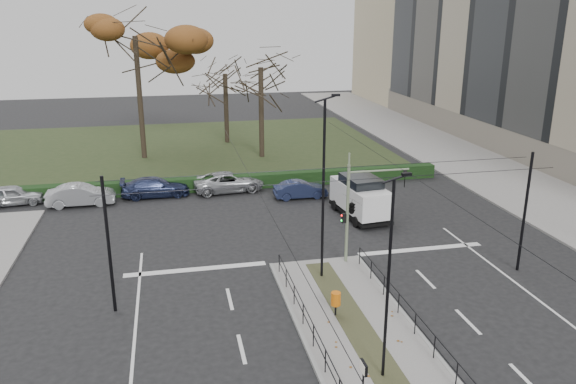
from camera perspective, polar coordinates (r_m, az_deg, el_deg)
name	(u,v)px	position (r m, az deg, el deg)	size (l,w,h in m)	color
ground	(344,310)	(24.69, 5.73, -11.83)	(140.00, 140.00, 0.00)	black
median_island	(364,340)	(22.63, 7.71, -14.68)	(4.40, 15.00, 0.14)	slate
sidewalk_east	(467,161)	(50.60, 17.75, 2.98)	(8.00, 90.00, 0.14)	slate
park	(180,149)	(53.79, -10.92, 4.32)	(38.00, 26.00, 0.10)	#243219
hedge	(185,185)	(40.71, -10.40, 0.74)	(38.00, 1.00, 1.00)	black
apartment_block	(572,35)	(56.43, 26.86, 14.04)	(13.09, 52.10, 21.64)	tan
median_railing	(366,321)	(22.08, 7.90, -12.82)	(4.14, 13.24, 0.92)	black
catenary	(335,222)	(24.65, 4.84, -3.08)	(20.00, 34.00, 6.00)	black
traffic_light	(353,206)	(27.86, 6.65, -1.40)	(3.44, 1.98, 5.06)	gray
litter_bin	(336,299)	(23.62, 4.88, -10.80)	(0.41, 0.41, 1.05)	black
info_panel	(363,373)	(18.21, 7.66, -17.81)	(0.11, 0.48, 1.85)	black
streetlamp_median_near	(389,279)	(18.85, 10.21, -8.67)	(0.61, 0.12, 7.28)	black
streetlamp_median_far	(324,188)	(25.59, 3.65, 0.40)	(0.72, 0.15, 8.67)	black
parked_car_first	(12,195)	(41.42, -26.20, -0.28)	(1.59, 3.96, 1.35)	#A1A3A8
parked_car_second	(81,195)	(39.50, -20.31, -0.29)	(1.52, 4.35, 1.43)	#A1A3A8
parked_car_third	(155,187)	(39.96, -13.33, 0.49)	(1.89, 4.65, 1.35)	#20284A
parked_car_fourth	(229,182)	(40.26, -6.03, 1.03)	(2.31, 5.01, 1.39)	#A1A3A8
white_van	(360,196)	(35.09, 7.36, -0.40)	(2.70, 5.18, 2.60)	white
rust_tree	(135,36)	(49.63, -15.29, 15.05)	(10.92, 10.92, 13.57)	black
bare_tree_center	(225,79)	(54.87, -6.40, 11.34)	(6.40, 6.40, 8.79)	black
bare_tree_near	(261,74)	(48.63, -2.78, 11.86)	(6.20, 6.20, 10.29)	black
parked_car_fifth	(300,189)	(38.60, 1.26, 0.26)	(1.28, 3.67, 1.21)	#20284A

